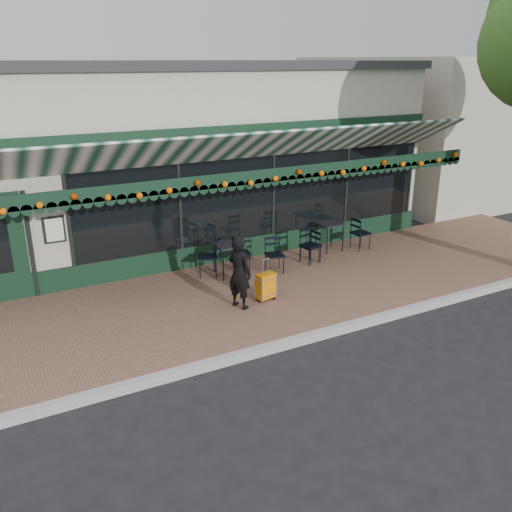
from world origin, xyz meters
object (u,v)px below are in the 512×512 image
chair_b_right (241,253)px  cafe_table_b (228,247)px  chair_b_left (208,257)px  chair_b_front (275,255)px  woman (239,272)px  chair_a_left (310,247)px  chair_a_right (361,233)px  cafe_table_a (330,226)px  suitcase (266,286)px  chair_a_front (310,246)px

chair_b_right → cafe_table_b: bearing=127.2°
chair_b_left → chair_b_front: chair_b_left is taller
woman → chair_b_front: bearing=-74.1°
woman → chair_b_left: bearing=-27.7°
chair_a_left → chair_a_right: size_ratio=0.91×
chair_a_right → chair_a_left: bearing=93.4°
woman → chair_b_right: (0.93, 1.78, -0.33)m
chair_b_right → chair_b_front: chair_b_front is taller
cafe_table_a → chair_b_front: size_ratio=0.88×
suitcase → chair_b_left: size_ratio=1.00×
chair_a_left → chair_a_right: chair_a_right is taller
cafe_table_b → chair_a_front: 2.08m
suitcase → chair_a_front: bearing=23.2°
chair_a_front → chair_b_front: (-1.07, -0.15, -0.01)m
woman → chair_a_right: (4.26, 1.64, -0.31)m
woman → cafe_table_b: woman is taller
cafe_table_b → chair_b_left: bearing=154.9°
cafe_table_a → chair_b_left: bearing=-177.5°
suitcase → chair_b_right: bearing=68.0°
suitcase → chair_b_front: bearing=41.8°
chair_a_front → chair_b_front: chair_a_front is taller
cafe_table_b → chair_a_left: (2.05, -0.18, -0.28)m
woman → chair_a_front: size_ratio=1.75×
chair_b_left → chair_b_front: size_ratio=1.09×
suitcase → chair_b_front: size_ratio=1.08×
chair_a_left → chair_a_right: (1.67, 0.20, 0.04)m
cafe_table_a → chair_b_left: chair_b_left is taller
woman → cafe_table_a: bearing=-85.0°
cafe_table_a → chair_b_right: size_ratio=0.89×
cafe_table_b → chair_b_front: bearing=-19.1°
chair_a_front → woman: bearing=-164.7°
cafe_table_a → chair_a_right: chair_a_right is taller
cafe_table_a → chair_b_right: 2.62m
suitcase → cafe_table_a: bearing=21.7°
cafe_table_a → cafe_table_b: (-3.00, -0.35, 0.02)m
chair_b_left → chair_a_front: bearing=102.6°
suitcase → chair_a_right: suitcase is taller
chair_b_right → chair_a_left: bearing=-85.5°
woman → cafe_table_a: woman is taller
woman → chair_a_left: (2.59, 1.45, -0.35)m
cafe_table_a → chair_b_right: (-2.61, -0.20, -0.24)m
chair_b_left → chair_b_right: 0.82m
chair_a_left → chair_a_front: (0.01, -0.01, 0.03)m
chair_b_front → chair_b_left: bearing=171.4°
cafe_table_b → chair_a_right: chair_a_right is taller
woman → chair_b_right: size_ratio=1.82×
chair_a_right → chair_b_front: size_ratio=1.03×
cafe_table_b → chair_a_right: (3.72, 0.02, -0.24)m
chair_a_front → chair_b_front: 1.08m
chair_a_right → chair_a_front: chair_a_right is taller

